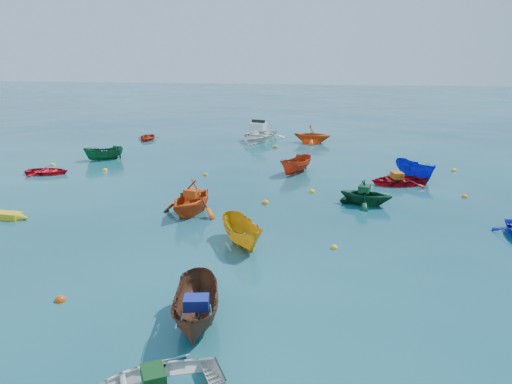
# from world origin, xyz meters

# --- Properties ---
(ground) EXTENTS (160.00, 160.00, 0.00)m
(ground) POSITION_xyz_m (0.00, 0.00, 0.00)
(ground) COLOR #0A3749
(ground) RESTS_ON ground
(sampan_brown_mid) EXTENTS (1.83, 3.57, 1.32)m
(sampan_brown_mid) POSITION_xyz_m (-0.07, -7.14, 0.00)
(sampan_brown_mid) COLOR #56301F
(sampan_brown_mid) RESTS_ON ground
(dinghy_orange_w) EXTENTS (3.57, 3.88, 1.71)m
(dinghy_orange_w) POSITION_xyz_m (-2.73, 2.43, 0.00)
(dinghy_orange_w) COLOR #D74B14
(dinghy_orange_w) RESTS_ON ground
(sampan_yellow_mid) EXTENTS (2.50, 3.33, 1.21)m
(sampan_yellow_mid) POSITION_xyz_m (0.27, -1.09, 0.00)
(sampan_yellow_mid) COLOR orange
(sampan_yellow_mid) RESTS_ON ground
(dinghy_green_e) EXTENTS (3.19, 3.00, 0.54)m
(dinghy_green_e) POSITION_xyz_m (5.29, 5.47, 0.00)
(dinghy_green_e) COLOR #13542C
(dinghy_green_e) RESTS_ON ground
(dinghy_red_nw) EXTENTS (2.78, 2.12, 0.54)m
(dinghy_red_nw) POSITION_xyz_m (-13.49, 8.50, 0.00)
(dinghy_red_nw) COLOR red
(dinghy_red_nw) RESTS_ON ground
(sampan_orange_n) EXTENTS (2.45, 3.18, 1.16)m
(sampan_orange_n) POSITION_xyz_m (1.74, 10.73, 0.00)
(sampan_orange_n) COLOR #BA3311
(sampan_orange_n) RESTS_ON ground
(dinghy_green_n) EXTENTS (3.05, 2.80, 1.35)m
(dinghy_green_n) POSITION_xyz_m (5.55, 4.84, 0.00)
(dinghy_green_n) COLOR #0F4424
(dinghy_green_n) RESTS_ON ground
(dinghy_red_ne) EXTENTS (3.74, 3.09, 0.67)m
(dinghy_red_ne) POSITION_xyz_m (7.71, 9.00, 0.00)
(dinghy_red_ne) COLOR #A90E19
(dinghy_red_ne) RESTS_ON ground
(sampan_blue_far) EXTENTS (2.64, 3.22, 1.19)m
(sampan_blue_far) POSITION_xyz_m (8.84, 10.36, 0.00)
(sampan_blue_far) COLOR #0E17BA
(sampan_blue_far) RESTS_ON ground
(dinghy_red_far) EXTENTS (2.28, 2.86, 0.53)m
(dinghy_red_far) POSITION_xyz_m (-11.22, 20.30, 0.00)
(dinghy_red_far) COLOR #AA240E
(dinghy_red_far) RESTS_ON ground
(dinghy_orange_far) EXTENTS (3.33, 2.99, 1.57)m
(dinghy_orange_far) POSITION_xyz_m (2.50, 20.72, 0.00)
(dinghy_orange_far) COLOR #E15915
(dinghy_orange_far) RESTS_ON ground
(sampan_green_far) EXTENTS (2.79, 2.22, 1.03)m
(sampan_green_far) POSITION_xyz_m (-11.64, 12.69, 0.00)
(sampan_green_far) COLOR #135227
(sampan_green_far) RESTS_ON ground
(motorboat_white) EXTENTS (4.77, 5.71, 1.62)m
(motorboat_white) POSITION_xyz_m (-1.95, 21.23, 0.00)
(motorboat_white) COLOR white
(motorboat_white) RESTS_ON ground
(tarp_green_a) EXTENTS (0.76, 0.83, 0.32)m
(tarp_green_a) POSITION_xyz_m (-0.35, -10.13, 0.51)
(tarp_green_a) COLOR #10421A
(tarp_green_a) RESTS_ON dinghy_white_near
(tarp_blue_a) EXTENTS (0.77, 0.63, 0.34)m
(tarp_blue_a) POSITION_xyz_m (-0.05, -7.29, 0.83)
(tarp_blue_a) COLOR navy
(tarp_blue_a) RESTS_ON sampan_brown_mid
(tarp_orange_a) EXTENTS (0.77, 0.66, 0.32)m
(tarp_orange_a) POSITION_xyz_m (-2.72, 2.47, 1.02)
(tarp_orange_a) COLOR #CF5015
(tarp_orange_a) RESTS_ON dinghy_orange_w
(tarp_green_b) EXTENTS (0.68, 0.79, 0.33)m
(tarp_green_b) POSITION_xyz_m (5.45, 4.86, 0.84)
(tarp_green_b) COLOR #104221
(tarp_green_b) RESTS_ON dinghy_green_n
(tarp_orange_b) EXTENTS (0.74, 0.87, 0.36)m
(tarp_orange_b) POSITION_xyz_m (7.61, 8.98, 0.52)
(tarp_orange_b) COLOR #BC6013
(tarp_orange_b) RESTS_ON dinghy_red_ne
(buoy_or_a) EXTENTS (0.35, 0.35, 0.35)m
(buoy_or_a) POSITION_xyz_m (-4.70, -6.30, 0.00)
(buoy_or_a) COLOR #CE470B
(buoy_or_a) RESTS_ON ground
(buoy_ye_a) EXTENTS (0.30, 0.30, 0.30)m
(buoy_ye_a) POSITION_xyz_m (3.91, -0.95, 0.00)
(buoy_ye_a) COLOR yellow
(buoy_ye_a) RESTS_ON ground
(buoy_or_b) EXTENTS (0.38, 0.38, 0.38)m
(buoy_or_b) POSITION_xyz_m (0.56, 4.40, 0.00)
(buoy_or_b) COLOR orange
(buoy_or_b) RESTS_ON ground
(buoy_ye_b) EXTENTS (0.34, 0.34, 0.34)m
(buoy_ye_b) POSITION_xyz_m (-14.30, 10.63, 0.00)
(buoy_ye_b) COLOR yellow
(buoy_ye_b) RESTS_ON ground
(buoy_or_c) EXTENTS (0.31, 0.31, 0.31)m
(buoy_or_c) POSITION_xyz_m (-3.70, 9.45, 0.00)
(buoy_or_c) COLOR orange
(buoy_or_c) RESTS_ON ground
(buoy_ye_c) EXTENTS (0.35, 0.35, 0.35)m
(buoy_ye_c) POSITION_xyz_m (2.85, 6.68, 0.00)
(buoy_ye_c) COLOR yellow
(buoy_ye_c) RESTS_ON ground
(buoy_or_d) EXTENTS (0.32, 0.32, 0.32)m
(buoy_or_d) POSITION_xyz_m (10.82, 6.80, 0.00)
(buoy_or_d) COLOR orange
(buoy_or_d) RESTS_ON ground
(buoy_ye_d) EXTENTS (0.31, 0.31, 0.31)m
(buoy_ye_d) POSITION_xyz_m (-10.30, 9.76, 0.00)
(buoy_ye_d) COLOR yellow
(buoy_ye_d) RESTS_ON ground
(buoy_or_e) EXTENTS (0.39, 0.39, 0.39)m
(buoy_or_e) POSITION_xyz_m (-0.24, 18.41, 0.00)
(buoy_or_e) COLOR orange
(buoy_or_e) RESTS_ON ground
(buoy_ye_e) EXTENTS (0.35, 0.35, 0.35)m
(buoy_ye_e) POSITION_xyz_m (11.63, 12.59, 0.00)
(buoy_ye_e) COLOR yellow
(buoy_ye_e) RESTS_ON ground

